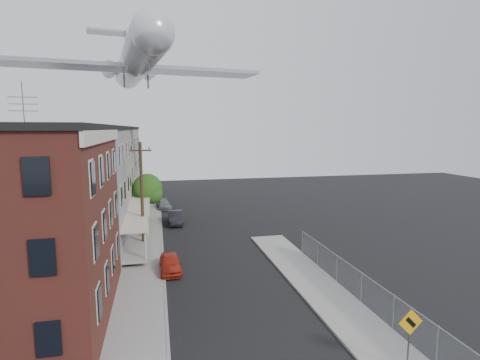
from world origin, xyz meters
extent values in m
cube|color=gray|center=(-5.50, 24.00, 0.06)|extent=(3.00, 62.00, 0.12)
cube|color=gray|center=(5.50, 6.00, 0.06)|extent=(3.00, 26.00, 0.12)
cube|color=gray|center=(-4.05, 24.00, 0.07)|extent=(0.15, 62.00, 0.14)
cube|color=gray|center=(4.05, 6.00, 0.07)|extent=(0.15, 26.00, 0.14)
cube|color=#351111|center=(-12.00, 7.00, 5.00)|extent=(10.00, 12.00, 10.00)
cube|color=beige|center=(-6.92, 7.00, 9.70)|extent=(0.16, 12.20, 0.60)
cylinder|color=#515156|center=(-10.00, 5.00, 11.15)|extent=(0.04, 0.04, 2.00)
cube|color=slate|center=(-12.00, 16.50, 5.00)|extent=(10.00, 7.00, 10.00)
cube|color=black|center=(-12.00, 16.50, 10.15)|extent=(10.25, 7.00, 0.30)
cube|color=gray|center=(-6.10, 16.50, 0.55)|extent=(1.80, 6.40, 0.25)
cube|color=beige|center=(-6.10, 16.50, 2.75)|extent=(1.90, 6.50, 0.15)
cube|color=#71655A|center=(-12.00, 23.50, 5.00)|extent=(10.00, 7.00, 10.00)
cube|color=black|center=(-12.00, 23.50, 10.15)|extent=(10.25, 7.00, 0.30)
cube|color=gray|center=(-6.10, 23.50, 0.55)|extent=(1.80, 6.40, 0.25)
cube|color=beige|center=(-6.10, 23.50, 2.75)|extent=(1.90, 6.50, 0.15)
cube|color=slate|center=(-12.00, 30.50, 5.00)|extent=(10.00, 7.00, 10.00)
cube|color=black|center=(-12.00, 30.50, 10.15)|extent=(10.25, 7.00, 0.30)
cube|color=gray|center=(-6.10, 30.50, 0.55)|extent=(1.80, 6.40, 0.25)
cube|color=beige|center=(-6.10, 30.50, 2.75)|extent=(1.90, 6.50, 0.15)
cube|color=#71655A|center=(-12.00, 37.50, 5.00)|extent=(10.00, 7.00, 10.00)
cube|color=black|center=(-12.00, 37.50, 10.15)|extent=(10.25, 7.00, 0.30)
cube|color=gray|center=(-6.10, 37.50, 0.55)|extent=(1.80, 6.40, 0.25)
cube|color=beige|center=(-6.10, 37.50, 2.75)|extent=(1.90, 6.50, 0.15)
cube|color=slate|center=(-12.00, 44.50, 5.00)|extent=(10.00, 7.00, 10.00)
cube|color=black|center=(-12.00, 44.50, 10.15)|extent=(10.25, 7.00, 0.30)
cube|color=gray|center=(-6.10, 44.50, 0.55)|extent=(1.80, 6.40, 0.25)
cube|color=beige|center=(-6.10, 44.50, 2.75)|extent=(1.90, 6.50, 0.15)
cylinder|color=gray|center=(7.00, -1.00, 0.95)|extent=(0.06, 0.06, 1.90)
cylinder|color=gray|center=(7.00, 2.00, 0.95)|extent=(0.06, 0.06, 1.90)
cylinder|color=gray|center=(7.00, 5.00, 0.95)|extent=(0.06, 0.06, 1.90)
cylinder|color=gray|center=(7.00, 8.00, 0.95)|extent=(0.06, 0.06, 1.90)
cylinder|color=gray|center=(7.00, 11.00, 0.95)|extent=(0.06, 0.06, 1.90)
cylinder|color=gray|center=(7.00, 14.00, 0.95)|extent=(0.06, 0.06, 1.90)
cube|color=gray|center=(7.00, 5.00, 1.85)|extent=(0.04, 18.00, 0.04)
cube|color=gray|center=(7.00, 5.00, 0.95)|extent=(0.02, 18.00, 1.80)
cylinder|color=#515156|center=(5.60, -1.00, 1.30)|extent=(0.07, 0.07, 2.60)
cube|color=orange|center=(5.60, -1.04, 2.25)|extent=(1.10, 0.03, 1.10)
cube|color=black|center=(5.60, -1.06, 2.25)|extent=(0.52, 0.02, 0.52)
cylinder|color=black|center=(-5.60, 18.00, 4.50)|extent=(0.26, 0.26, 9.00)
cube|color=black|center=(-5.60, 18.00, 8.30)|extent=(1.80, 0.12, 0.12)
cylinder|color=black|center=(-6.30, 18.00, 8.50)|extent=(0.08, 0.08, 0.25)
cylinder|color=black|center=(-4.90, 18.00, 8.50)|extent=(0.08, 0.08, 0.25)
cylinder|color=black|center=(-5.40, 28.00, 1.20)|extent=(0.24, 0.24, 2.40)
sphere|color=#204913|center=(-5.40, 28.00, 3.60)|extent=(3.20, 3.20, 3.20)
sphere|color=#204913|center=(-4.90, 27.70, 3.04)|extent=(2.24, 2.24, 2.24)
imported|color=#B22917|center=(-3.60, 12.39, 0.62)|extent=(1.56, 3.69, 1.25)
imported|color=black|center=(-2.54, 25.91, 0.68)|extent=(1.45, 4.12, 1.36)
imported|color=slate|center=(-3.60, 33.90, 0.56)|extent=(2.02, 4.01, 1.12)
cylinder|color=silver|center=(-5.91, 24.45, 16.45)|extent=(6.14, 22.76, 3.01)
sphere|color=silver|center=(-4.33, 13.28, 16.45)|extent=(3.01, 3.01, 3.01)
cone|color=silver|center=(-7.49, 35.62, 16.45)|extent=(3.37, 3.21, 3.01)
cube|color=#939399|center=(-5.71, 23.06, 15.51)|extent=(22.89, 7.07, 0.33)
cylinder|color=#939399|center=(-9.26, 32.05, 16.64)|extent=(2.02, 3.93, 1.50)
cylinder|color=#939399|center=(-4.80, 32.68, 16.64)|extent=(2.02, 3.93, 1.50)
cube|color=silver|center=(-7.43, 35.16, 19.08)|extent=(0.73, 3.57, 5.26)
cube|color=#939399|center=(-7.56, 36.09, 21.53)|extent=(9.19, 3.67, 0.24)
cylinder|color=#515156|center=(-4.59, 15.14, 14.76)|extent=(0.15, 0.15, 1.13)
camera|label=1|loc=(-4.31, -13.47, 10.08)|focal=28.00mm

